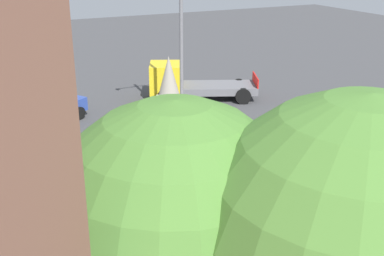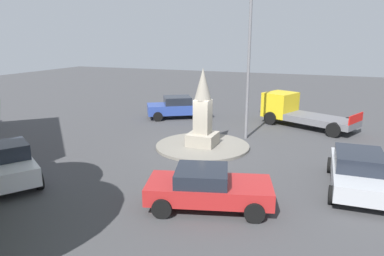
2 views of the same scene
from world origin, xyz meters
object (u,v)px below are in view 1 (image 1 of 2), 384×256
Objects in this scene: car_blue_passing at (42,109)px; monument at (169,114)px; car_red_waiting at (316,191)px; tree_near_wall at (352,250)px; streetlamp at (181,16)px; car_silver_near_island at (354,132)px; truck_yellow_far_side at (188,83)px; tree_mid_cluster at (176,227)px.

monument is at bearing 124.24° from car_blue_passing.
car_red_waiting is 8.72m from tree_near_wall.
tree_near_wall is at bearing 94.45° from car_blue_passing.
tree_near_wall is at bearing 74.21° from streetlamp.
car_red_waiting is (-2.40, 6.11, -1.06)m from monument.
car_silver_near_island is 14.04m from car_blue_passing.
truck_yellow_far_side is (-1.55, -12.72, 0.24)m from car_red_waiting.
monument is 0.67× the size of tree_mid_cluster.
car_blue_passing is at bearing -55.76° from monument.
tree_mid_cluster is at bearing -46.14° from tree_near_wall.
truck_yellow_far_side is 20.42m from tree_near_wall.
car_silver_near_island is at bearing 158.55° from monument.
tree_mid_cluster reaches higher than monument.
tree_near_wall is at bearing 71.22° from truck_yellow_far_side.
car_silver_near_island is at bearing 135.72° from streetlamp.
car_red_waiting is 1.00× the size of car_silver_near_island.
car_blue_passing is 18.70m from tree_near_wall.
truck_yellow_far_side is at bearing -96.93° from car_red_waiting.
monument is 7.67m from car_silver_near_island.
streetlamp reaches higher than car_red_waiting.
car_red_waiting is 8.70m from tree_mid_cluster.
streetlamp is 1.39× the size of tree_near_wall.
truck_yellow_far_side is 0.97× the size of tree_near_wall.
monument reaches higher than car_red_waiting.
car_red_waiting is 0.73× the size of truck_yellow_far_side.
tree_mid_cluster is at bearing 67.23° from monument.
car_blue_passing is at bearing -85.55° from tree_near_wall.
streetlamp is at bearing -115.12° from tree_mid_cluster.
tree_mid_cluster is at bearing 88.45° from car_blue_passing.
car_red_waiting is (-0.72, 8.59, -4.45)m from streetlamp.
car_silver_near_island is at bearing -145.94° from tree_mid_cluster.
streetlamp is (-1.68, -2.48, 3.39)m from monument.
tree_mid_cluster reaches higher than car_blue_passing.
car_silver_near_island is (-4.68, -3.33, 0.06)m from car_red_waiting.
car_red_waiting is 0.75× the size of tree_mid_cluster.
streetlamp is 1.93× the size of car_blue_passing.
streetlamp is 1.96× the size of car_silver_near_island.
tree_near_wall reaches higher than car_red_waiting.
tree_mid_cluster is at bearing 33.09° from car_red_waiting.
monument is 7.16m from car_blue_passing.
streetlamp reaches higher than truck_yellow_far_side.
tree_near_wall is (9.64, 9.73, 3.18)m from car_silver_near_island.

